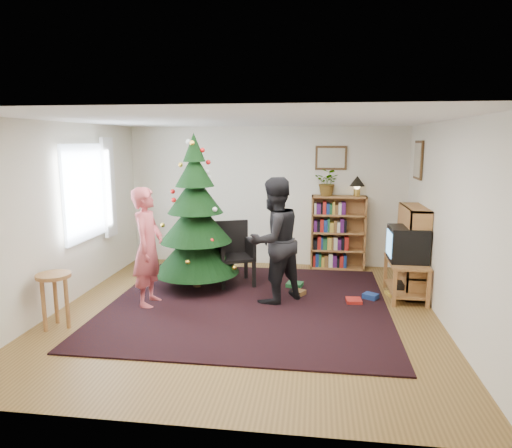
# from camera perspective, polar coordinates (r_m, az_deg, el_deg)

# --- Properties ---
(floor) EXTENTS (5.00, 5.00, 0.00)m
(floor) POSITION_cam_1_polar(r_m,az_deg,el_deg) (6.18, -1.38, -10.95)
(floor) COLOR brown
(floor) RESTS_ON ground
(ceiling) EXTENTS (5.00, 5.00, 0.00)m
(ceiling) POSITION_cam_1_polar(r_m,az_deg,el_deg) (5.76, -1.49, 12.88)
(ceiling) COLOR white
(ceiling) RESTS_ON wall_back
(wall_back) EXTENTS (5.00, 0.02, 2.50)m
(wall_back) POSITION_cam_1_polar(r_m,az_deg,el_deg) (8.30, 1.25, 3.47)
(wall_back) COLOR silver
(wall_back) RESTS_ON floor
(wall_front) EXTENTS (5.00, 0.02, 2.50)m
(wall_front) POSITION_cam_1_polar(r_m,az_deg,el_deg) (3.46, -7.91, -6.49)
(wall_front) COLOR silver
(wall_front) RESTS_ON floor
(wall_left) EXTENTS (0.02, 5.00, 2.50)m
(wall_left) POSITION_cam_1_polar(r_m,az_deg,el_deg) (6.70, -23.07, 0.98)
(wall_left) COLOR silver
(wall_left) RESTS_ON floor
(wall_right) EXTENTS (0.02, 5.00, 2.50)m
(wall_right) POSITION_cam_1_polar(r_m,az_deg,el_deg) (5.99, 22.90, -0.03)
(wall_right) COLOR silver
(wall_right) RESTS_ON floor
(rug) EXTENTS (3.80, 3.60, 0.02)m
(rug) POSITION_cam_1_polar(r_m,az_deg,el_deg) (6.46, -0.97, -9.91)
(rug) COLOR black
(rug) RESTS_ON floor
(window_pane) EXTENTS (0.04, 1.20, 1.40)m
(window_pane) POSITION_cam_1_polar(r_m,az_deg,el_deg) (7.17, -20.59, 3.73)
(window_pane) COLOR silver
(window_pane) RESTS_ON wall_left
(curtain) EXTENTS (0.06, 0.35, 1.60)m
(curtain) POSITION_cam_1_polar(r_m,az_deg,el_deg) (7.78, -17.92, 4.36)
(curtain) COLOR white
(curtain) RESTS_ON wall_left
(picture_back) EXTENTS (0.55, 0.03, 0.42)m
(picture_back) POSITION_cam_1_polar(r_m,az_deg,el_deg) (8.17, 9.37, 8.15)
(picture_back) COLOR #4C3319
(picture_back) RESTS_ON wall_back
(picture_right) EXTENTS (0.03, 0.50, 0.60)m
(picture_right) POSITION_cam_1_polar(r_m,az_deg,el_deg) (7.61, 19.64, 7.54)
(picture_right) COLOR #4C3319
(picture_right) RESTS_ON wall_right
(christmas_tree) EXTENTS (1.30, 1.30, 2.36)m
(christmas_tree) POSITION_cam_1_polar(r_m,az_deg,el_deg) (6.97, -7.53, -0.16)
(christmas_tree) COLOR #3F2816
(christmas_tree) RESTS_ON rug
(bookshelf_back) EXTENTS (0.95, 0.30, 1.30)m
(bookshelf_back) POSITION_cam_1_polar(r_m,az_deg,el_deg) (8.19, 10.21, -0.93)
(bookshelf_back) COLOR #A36E3A
(bookshelf_back) RESTS_ON floor
(bookshelf_right) EXTENTS (0.30, 0.95, 1.30)m
(bookshelf_right) POSITION_cam_1_polar(r_m,az_deg,el_deg) (7.17, 18.95, -2.96)
(bookshelf_right) COLOR #A36E3A
(bookshelf_right) RESTS_ON floor
(tv_stand) EXTENTS (0.51, 0.91, 0.55)m
(tv_stand) POSITION_cam_1_polar(r_m,az_deg,el_deg) (6.99, 18.21, -6.12)
(tv_stand) COLOR #A36E3A
(tv_stand) RESTS_ON floor
(crt_tv) EXTENTS (0.52, 0.56, 0.49)m
(crt_tv) POSITION_cam_1_polar(r_m,az_deg,el_deg) (6.88, 18.41, -2.37)
(crt_tv) COLOR black
(crt_tv) RESTS_ON tv_stand
(armchair) EXTENTS (0.72, 0.74, 0.99)m
(armchair) POSITION_cam_1_polar(r_m,az_deg,el_deg) (7.24, -2.51, -3.31)
(armchair) COLOR black
(armchair) RESTS_ON rug
(stool) EXTENTS (0.41, 0.41, 0.68)m
(stool) POSITION_cam_1_polar(r_m,az_deg,el_deg) (6.04, -23.92, -7.11)
(stool) COLOR #A36E3A
(stool) RESTS_ON floor
(person_standing) EXTENTS (0.39, 0.60, 1.64)m
(person_standing) POSITION_cam_1_polar(r_m,az_deg,el_deg) (6.38, -13.35, -2.84)
(person_standing) COLOR #C14D54
(person_standing) RESTS_ON rug
(person_by_chair) EXTENTS (1.08, 1.08, 1.76)m
(person_by_chair) POSITION_cam_1_polar(r_m,az_deg,el_deg) (6.33, 2.24, -2.09)
(person_by_chair) COLOR black
(person_by_chair) RESTS_ON rug
(potted_plant) EXTENTS (0.53, 0.51, 0.47)m
(potted_plant) POSITION_cam_1_polar(r_m,az_deg,el_deg) (8.06, 8.98, 5.17)
(potted_plant) COLOR gray
(potted_plant) RESTS_ON bookshelf_back
(table_lamp) EXTENTS (0.26, 0.26, 0.35)m
(table_lamp) POSITION_cam_1_polar(r_m,az_deg,el_deg) (8.09, 12.54, 5.09)
(table_lamp) COLOR #A57F33
(table_lamp) RESTS_ON bookshelf_back
(floor_clutter) EXTENTS (1.69, 0.80, 0.08)m
(floor_clutter) POSITION_cam_1_polar(r_m,az_deg,el_deg) (6.87, 10.69, -8.55)
(floor_clutter) COLOR #A51E19
(floor_clutter) RESTS_ON rug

